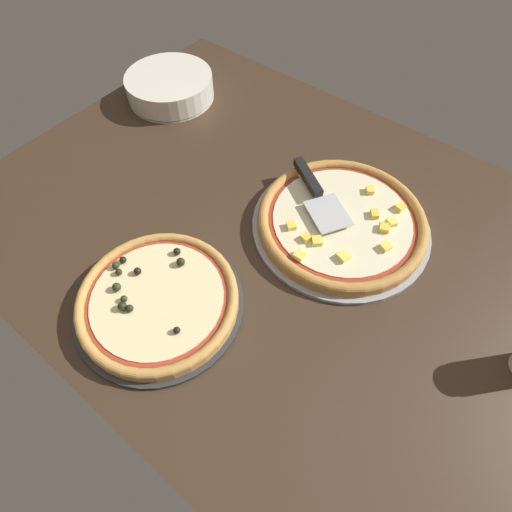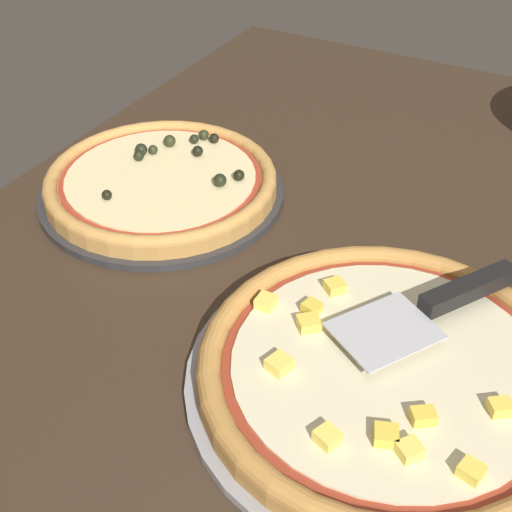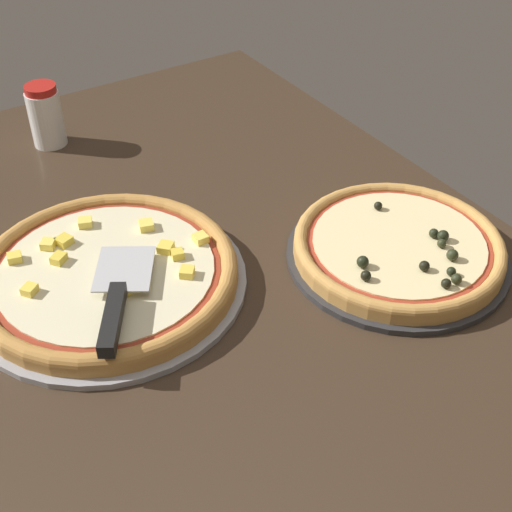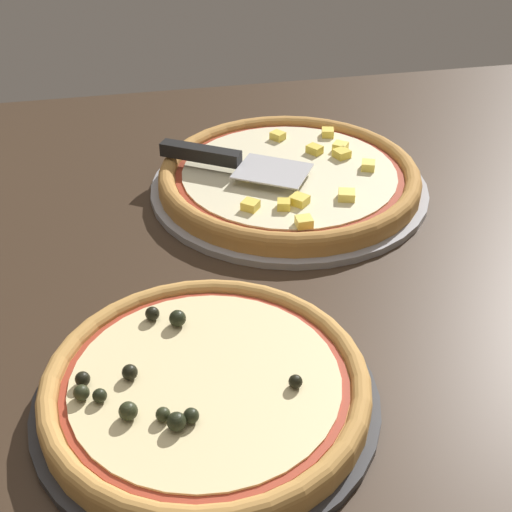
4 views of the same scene
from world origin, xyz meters
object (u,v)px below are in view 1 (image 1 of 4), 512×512
pizza_front (342,221)px  serving_spatula (313,186)px  pizza_back (158,299)px  plate_stack (170,87)px

pizza_front → serving_spatula: bearing=-14.7°
pizza_back → serving_spatula: 43.83cm
serving_spatula → plate_stack: (56.94, -9.20, -1.62)cm
serving_spatula → plate_stack: 57.70cm
pizza_front → serving_spatula: size_ratio=1.77×
pizza_front → serving_spatula: serving_spatula is taller
pizza_back → plate_stack: 71.30cm
plate_stack → serving_spatula: bearing=170.8°
pizza_front → pizza_back: (18.34, 40.33, 0.12)cm
pizza_back → plate_stack: size_ratio=1.26×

